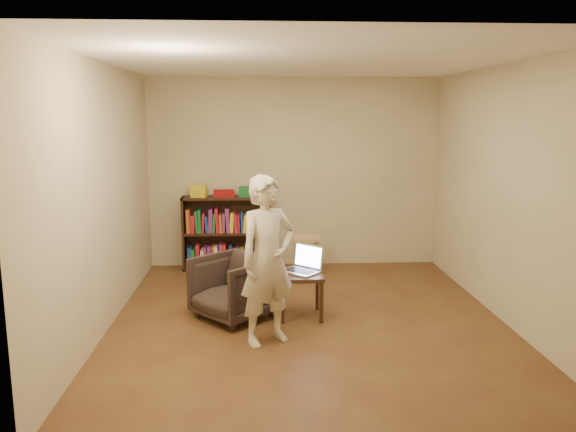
{
  "coord_description": "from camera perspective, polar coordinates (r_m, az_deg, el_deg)",
  "views": [
    {
      "loc": [
        -0.51,
        -5.49,
        2.09
      ],
      "look_at": [
        -0.19,
        0.35,
        1.04
      ],
      "focal_mm": 35.0,
      "sensor_mm": 36.0,
      "label": 1
    }
  ],
  "objects": [
    {
      "name": "floor",
      "position": [
        5.89,
        2.04,
        -10.57
      ],
      "size": [
        4.5,
        4.5,
        0.0
      ],
      "primitive_type": "plane",
      "color": "#4D2819",
      "rests_on": "ground"
    },
    {
      "name": "ceiling",
      "position": [
        5.53,
        2.22,
        15.5
      ],
      "size": [
        4.5,
        4.5,
        0.0
      ],
      "primitive_type": "plane",
      "color": "white",
      "rests_on": "wall_back"
    },
    {
      "name": "wall_back",
      "position": [
        7.79,
        0.62,
        4.39
      ],
      "size": [
        4.0,
        0.0,
        4.0
      ],
      "primitive_type": "plane",
      "rotation": [
        1.57,
        0.0,
        0.0
      ],
      "color": "beige",
      "rests_on": "floor"
    },
    {
      "name": "wall_left",
      "position": [
        5.74,
        -18.19,
        1.79
      ],
      "size": [
        0.0,
        4.5,
        4.5
      ],
      "primitive_type": "plane",
      "rotation": [
        1.57,
        0.0,
        1.57
      ],
      "color": "beige",
      "rests_on": "floor"
    },
    {
      "name": "wall_right",
      "position": [
        6.08,
        21.26,
        2.05
      ],
      "size": [
        0.0,
        4.5,
        4.5
      ],
      "primitive_type": "plane",
      "rotation": [
        1.57,
        0.0,
        -1.57
      ],
      "color": "beige",
      "rests_on": "floor"
    },
    {
      "name": "bookshelf",
      "position": [
        7.77,
        -6.21,
        -2.12
      ],
      "size": [
        1.2,
        0.3,
        1.0
      ],
      "color": "black",
      "rests_on": "floor"
    },
    {
      "name": "box_yellow",
      "position": [
        7.66,
        -9.03,
        2.53
      ],
      "size": [
        0.23,
        0.18,
        0.17
      ],
      "primitive_type": "cube",
      "rotation": [
        0.0,
        0.0,
        -0.17
      ],
      "color": "yellow",
      "rests_on": "bookshelf"
    },
    {
      "name": "red_cloth",
      "position": [
        7.63,
        -6.53,
        2.27
      ],
      "size": [
        0.29,
        0.23,
        0.09
      ],
      "primitive_type": "cube",
      "rotation": [
        0.0,
        0.0,
        0.09
      ],
      "color": "maroon",
      "rests_on": "bookshelf"
    },
    {
      "name": "box_green",
      "position": [
        7.61,
        -4.41,
        2.47
      ],
      "size": [
        0.16,
        0.16,
        0.14
      ],
      "primitive_type": "cube",
      "rotation": [
        0.0,
        0.0,
        -0.15
      ],
      "color": "#1B682E",
      "rests_on": "bookshelf"
    },
    {
      "name": "box_white",
      "position": [
        7.66,
        -2.47,
        2.34
      ],
      "size": [
        0.13,
        0.13,
        0.09
      ],
      "primitive_type": "cube",
      "rotation": [
        0.0,
        0.0,
        -0.22
      ],
      "color": "white",
      "rests_on": "bookshelf"
    },
    {
      "name": "stool",
      "position": [
        7.4,
        1.86,
        -2.86
      ],
      "size": [
        0.36,
        0.36,
        0.52
      ],
      "color": "#A3804F",
      "rests_on": "floor"
    },
    {
      "name": "armchair",
      "position": [
        5.9,
        -5.53,
        -7.22
      ],
      "size": [
        1.01,
        1.01,
        0.66
      ],
      "primitive_type": "imported",
      "rotation": [
        0.0,
        0.0,
        -0.82
      ],
      "color": "#322621",
      "rests_on": "floor"
    },
    {
      "name": "side_table",
      "position": [
        5.88,
        1.29,
        -6.59
      ],
      "size": [
        0.46,
        0.46,
        0.47
      ],
      "color": "#301E10",
      "rests_on": "floor"
    },
    {
      "name": "laptop",
      "position": [
        5.91,
        1.54,
        -5.08
      ],
      "size": [
        0.48,
        0.47,
        0.28
      ],
      "rotation": [
        0.0,
        0.0,
        -0.74
      ],
      "color": "silver",
      "rests_on": "side_table"
    },
    {
      "name": "person",
      "position": [
        5.13,
        -2.09,
        -4.55
      ],
      "size": [
        0.68,
        0.62,
        1.56
      ],
      "primitive_type": "imported",
      "rotation": [
        0.0,
        0.0,
        0.56
      ],
      "color": "beige",
      "rests_on": "floor"
    }
  ]
}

